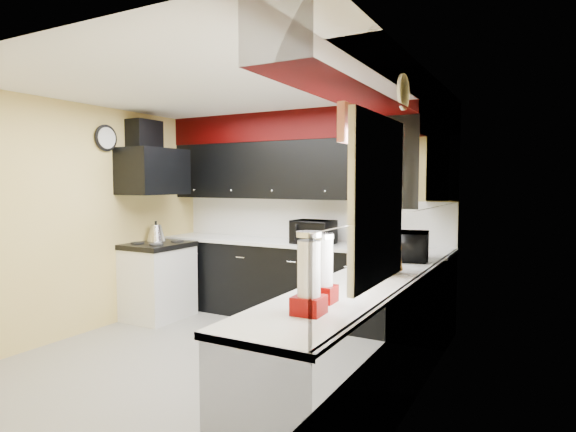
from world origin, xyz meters
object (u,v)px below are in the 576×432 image
object	(u,v)px
toaster_oven	(313,232)
utensil_crock	(372,239)
knife_block	(388,238)
microwave	(411,246)
kettle	(156,233)

from	to	relation	value
toaster_oven	utensil_crock	size ratio (longest dim) A/B	2.61
knife_block	utensil_crock	bearing A→B (deg)	-171.78
microwave	knife_block	size ratio (longest dim) A/B	2.22
toaster_oven	utensil_crock	distance (m)	0.69
toaster_oven	knife_block	bearing A→B (deg)	10.47
microwave	kettle	distance (m)	3.20
microwave	knife_block	world-z (taller)	microwave
utensil_crock	kettle	world-z (taller)	kettle
microwave	kettle	xyz separation A→B (m)	(-3.20, 0.08, -0.05)
toaster_oven	knife_block	world-z (taller)	toaster_oven
toaster_oven	kettle	xyz separation A→B (m)	(-1.91, -0.55, -0.05)
kettle	microwave	bearing A→B (deg)	-1.47
knife_block	toaster_oven	bearing A→B (deg)	171.83
knife_block	kettle	world-z (taller)	knife_block
toaster_oven	knife_block	distance (m)	0.86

